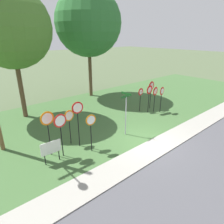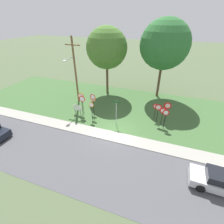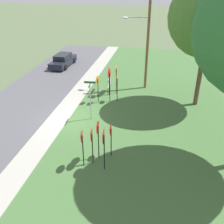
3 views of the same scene
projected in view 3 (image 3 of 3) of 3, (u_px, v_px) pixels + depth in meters
ground_plane at (69, 119)px, 19.51m from camera, size 160.00×160.00×0.00m
road_asphalt at (10, 113)px, 20.32m from camera, size 44.00×6.40×0.01m
sidewalk_strip at (59, 118)px, 19.63m from camera, size 44.00×1.60×0.06m
grass_median at (150, 127)px, 18.48m from camera, size 44.00×12.00×0.04m
stop_sign_near_left at (117, 83)px, 21.53m from camera, size 0.68×0.13×2.26m
stop_sign_near_right at (98, 83)px, 21.33m from camera, size 0.64×0.11×2.32m
stop_sign_far_left at (116, 73)px, 22.71m from camera, size 0.78×0.11×2.66m
stop_sign_far_center at (109, 78)px, 21.17m from camera, size 0.71×0.12×2.87m
stop_sign_far_right at (109, 75)px, 22.44m from camera, size 0.76×0.11×2.56m
yield_sign_near_left at (91, 138)px, 14.18m from camera, size 0.75×0.13×2.25m
yield_sign_near_right at (111, 133)px, 14.85m from camera, size 0.64×0.10×2.12m
yield_sign_far_left at (103, 140)px, 13.60m from camera, size 0.82×0.12×2.56m
yield_sign_far_right at (98, 131)px, 14.55m from camera, size 0.76×0.11×2.43m
yield_sign_center at (82, 140)px, 13.97m from camera, size 0.71×0.13×2.29m
street_name_post at (90, 97)px, 18.67m from camera, size 0.96×0.81×2.99m
utility_pole at (146, 37)px, 22.70m from camera, size 2.10×2.45×8.80m
notice_board at (109, 83)px, 23.58m from camera, size 1.10×0.09×1.25m
oak_tree_left at (209, 17)px, 18.51m from camera, size 5.86×5.86×9.79m
parked_hatchback_near at (63, 61)px, 30.57m from camera, size 4.68×2.02×1.39m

